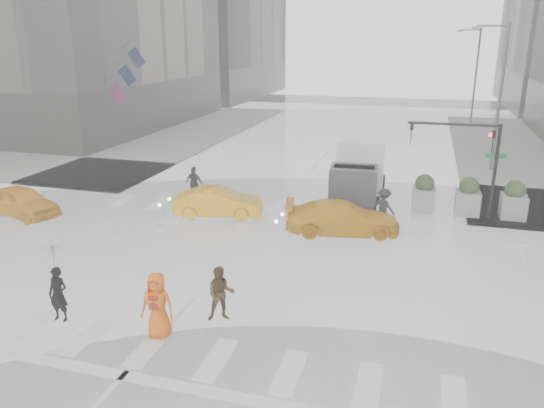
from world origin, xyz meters
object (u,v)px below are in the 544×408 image
(taxi_front, at_px, (22,201))
(box_truck, at_px, (360,168))
(taxi_mid, at_px, (218,203))
(traffic_signal_pole, at_px, (474,151))
(pedestrian_brown, at_px, (221,294))
(pedestrian_orange, at_px, (157,305))

(taxi_front, xyz_separation_m, box_truck, (15.06, 7.02, 1.04))
(taxi_mid, bearing_deg, traffic_signal_pole, -87.37)
(taxi_front, height_order, taxi_mid, taxi_front)
(traffic_signal_pole, height_order, pedestrian_brown, traffic_signal_pole)
(pedestrian_orange, distance_m, box_truck, 15.35)
(pedestrian_brown, bearing_deg, taxi_mid, 89.04)
(pedestrian_orange, xyz_separation_m, taxi_mid, (-2.31, 10.37, -0.30))
(taxi_front, height_order, box_truck, box_truck)
(traffic_signal_pole, relative_size, pedestrian_brown, 2.62)
(taxi_mid, bearing_deg, pedestrian_brown, -169.93)
(traffic_signal_pole, xyz_separation_m, taxi_mid, (-11.32, -2.98, -2.54))
(traffic_signal_pole, bearing_deg, pedestrian_orange, -124.02)
(box_truck, bearing_deg, pedestrian_orange, -108.28)
(taxi_mid, relative_size, box_truck, 0.67)
(taxi_mid, bearing_deg, box_truck, -65.49)
(taxi_mid, height_order, box_truck, box_truck)
(pedestrian_brown, relative_size, taxi_front, 0.41)
(pedestrian_brown, height_order, taxi_front, pedestrian_brown)
(traffic_signal_pole, xyz_separation_m, taxi_front, (-20.34, -5.51, -2.51))
(taxi_mid, xyz_separation_m, box_truck, (6.04, 4.49, 1.06))
(box_truck, bearing_deg, pedestrian_brown, -104.09)
(traffic_signal_pole, height_order, pedestrian_orange, traffic_signal_pole)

